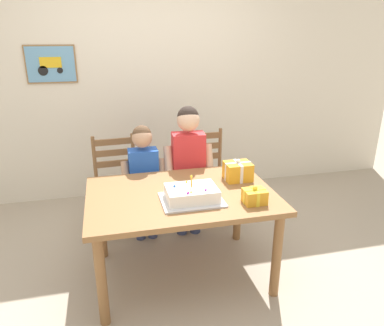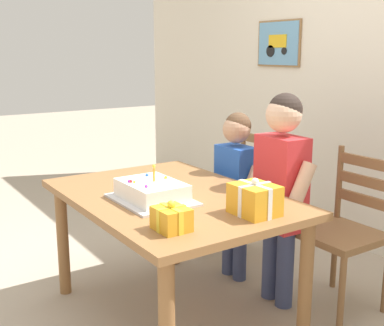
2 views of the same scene
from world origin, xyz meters
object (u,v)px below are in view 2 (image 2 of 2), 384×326
Objects in this scene: dining_table at (171,211)px; birthday_cake at (152,192)px; child_younger at (235,179)px; chair_left at (245,194)px; gift_box_red_large at (171,219)px; gift_box_beside_cake at (255,199)px; child_older at (281,179)px; chair_right at (345,231)px.

birthday_cake is (0.05, -0.14, 0.14)m from dining_table.
dining_table is 0.65m from child_younger.
dining_table is 1.02m from chair_left.
gift_box_red_large is 1.53m from chair_left.
child_younger reaches higher than chair_left.
gift_box_beside_cake is 0.20× the size of child_younger.
child_older reaches higher than dining_table.
birthday_cake is 2.03× the size of gift_box_beside_cake.
birthday_cake is 0.81m from child_younger.
child_older is (-0.25, -0.28, 0.29)m from chair_right.
birthday_cake is at bearing -111.02° from chair_right.
chair_right is 0.73× the size of child_older.
chair_left is 0.73× the size of child_older.
child_younger is (-0.72, 0.46, -0.12)m from gift_box_beside_cake.
child_younger is (-0.21, 0.62, 0.04)m from dining_table.
gift_box_red_large is at bearing -52.85° from child_younger.
gift_box_beside_cake is 0.56m from child_older.
child_older is (-0.31, 0.46, -0.03)m from gift_box_beside_cake.
child_younger is (-0.41, 0.00, -0.09)m from child_older.
child_older is at bearing 106.70° from gift_box_red_large.
gift_box_beside_cake is at bearing -32.85° from child_younger.
chair_right is 0.75m from child_younger.
child_younger is at bearing 179.95° from child_older.
dining_table is at bearing -163.20° from gift_box_beside_cake.
birthday_cake is 0.78m from child_older.
child_younger is at bearing -156.81° from chair_right.
chair_right is at bearing 63.54° from dining_table.
dining_table is at bearing -107.84° from child_older.
child_older is (0.65, -0.28, 0.29)m from chair_left.
birthday_cake is 0.40× the size of child_younger.
gift_box_red_large is at bearing -89.00° from chair_right.
dining_table is at bearing -63.44° from chair_left.
gift_box_red_large is 0.17× the size of chair_left.
gift_box_beside_cake reaches higher than gift_box_red_large.
birthday_cake is 0.48× the size of chair_left.
gift_box_beside_cake is 0.24× the size of chair_left.
child_older is at bearing -131.32° from chair_right.
child_older is at bearing -23.66° from chair_left.
chair_left is at bearing 127.78° from gift_box_red_large.
dining_table is 1.27× the size of child_younger.
gift_box_red_large reaches higher than dining_table.
chair_left is at bearing 115.41° from birthday_cake.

